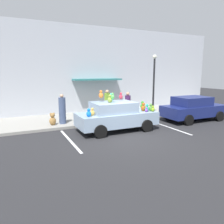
# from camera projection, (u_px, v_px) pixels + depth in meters

# --- Properties ---
(ground_plane) EXTENTS (60.00, 60.00, 0.00)m
(ground_plane) POSITION_uv_depth(u_px,v_px,m) (129.00, 139.00, 10.06)
(ground_plane) COLOR #262628
(sidewalk) EXTENTS (24.00, 4.00, 0.15)m
(sidewalk) POSITION_uv_depth(u_px,v_px,m) (92.00, 117.00, 14.49)
(sidewalk) COLOR gray
(sidewalk) RESTS_ON ground
(storefront_building) EXTENTS (24.00, 1.25, 6.40)m
(storefront_building) POSITION_uv_depth(u_px,v_px,m) (82.00, 71.00, 15.83)
(storefront_building) COLOR #B2B7C1
(storefront_building) RESTS_ON ground
(parking_stripe_front) EXTENTS (0.12, 3.60, 0.01)m
(parking_stripe_front) POSITION_uv_depth(u_px,v_px,m) (168.00, 127.00, 12.26)
(parking_stripe_front) COLOR silver
(parking_stripe_front) RESTS_ON ground
(parking_stripe_rear) EXTENTS (0.12, 3.60, 0.01)m
(parking_stripe_rear) POSITION_uv_depth(u_px,v_px,m) (70.00, 140.00, 9.87)
(parking_stripe_rear) COLOR silver
(parking_stripe_rear) RESTS_ON ground
(plush_covered_car) EXTENTS (4.23, 1.99, 2.15)m
(plush_covered_car) POSITION_uv_depth(u_px,v_px,m) (116.00, 116.00, 11.41)
(plush_covered_car) COLOR #91A9C2
(plush_covered_car) RESTS_ON ground
(parked_sedan_behind) EXTENTS (4.18, 2.00, 1.54)m
(parked_sedan_behind) POSITION_uv_depth(u_px,v_px,m) (193.00, 108.00, 13.83)
(parked_sedan_behind) COLOR navy
(parked_sedan_behind) RESTS_ON ground
(teddy_bear_on_sidewalk) EXTENTS (0.37, 0.31, 0.71)m
(teddy_bear_on_sidewalk) POSITION_uv_depth(u_px,v_px,m) (53.00, 119.00, 12.02)
(teddy_bear_on_sidewalk) COLOR #9E723D
(teddy_bear_on_sidewalk) RESTS_ON sidewalk
(street_lamp_post) EXTENTS (0.28, 0.28, 4.05)m
(street_lamp_post) POSITION_uv_depth(u_px,v_px,m) (154.00, 79.00, 14.31)
(street_lamp_post) COLOR black
(street_lamp_post) RESTS_ON sidewalk
(pedestrian_near_shopfront) EXTENTS (0.39, 0.39, 1.71)m
(pedestrian_near_shopfront) POSITION_uv_depth(u_px,v_px,m) (62.00, 110.00, 12.34)
(pedestrian_near_shopfront) COLOR #415174
(pedestrian_near_shopfront) RESTS_ON sidewalk
(pedestrian_walking_past) EXTENTS (0.38, 0.38, 1.78)m
(pedestrian_walking_past) POSITION_uv_depth(u_px,v_px,m) (107.00, 104.00, 14.44)
(pedestrian_walking_past) COLOR olive
(pedestrian_walking_past) RESTS_ON sidewalk
(pedestrian_by_lamp) EXTENTS (0.37, 0.37, 1.63)m
(pedestrian_by_lamp) POSITION_uv_depth(u_px,v_px,m) (128.00, 105.00, 14.40)
(pedestrian_by_lamp) COLOR #472356
(pedestrian_by_lamp) RESTS_ON sidewalk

